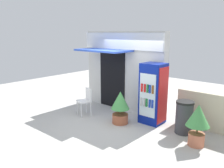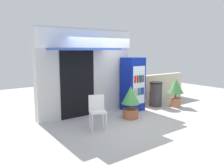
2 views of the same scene
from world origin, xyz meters
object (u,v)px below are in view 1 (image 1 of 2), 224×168
at_px(plastic_chair, 86,99).
at_px(potted_plant_near_shop, 120,106).
at_px(potted_plant_curbside, 198,121).
at_px(trash_bin, 184,117).
at_px(drink_cooler, 153,94).

xyz_separation_m(plastic_chair, potted_plant_near_shop, (1.34, 0.18, 0.02)).
bearing_deg(potted_plant_curbside, plastic_chair, -175.68).
xyz_separation_m(potted_plant_curbside, trash_bin, (-0.55, 0.49, -0.18)).
relative_size(drink_cooler, trash_bin, 2.01).
height_order(plastic_chair, potted_plant_near_shop, potted_plant_near_shop).
height_order(drink_cooler, trash_bin, drink_cooler).
bearing_deg(trash_bin, potted_plant_near_shop, -161.63).
distance_m(drink_cooler, plastic_chair, 2.27).
relative_size(potted_plant_near_shop, trash_bin, 1.09).
relative_size(drink_cooler, plastic_chair, 2.03).
bearing_deg(trash_bin, potted_plant_curbside, -41.68).
relative_size(plastic_chair, trash_bin, 0.99).
height_order(potted_plant_near_shop, trash_bin, potted_plant_near_shop).
bearing_deg(drink_cooler, plastic_chair, -157.08).
bearing_deg(drink_cooler, potted_plant_curbside, -20.15).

